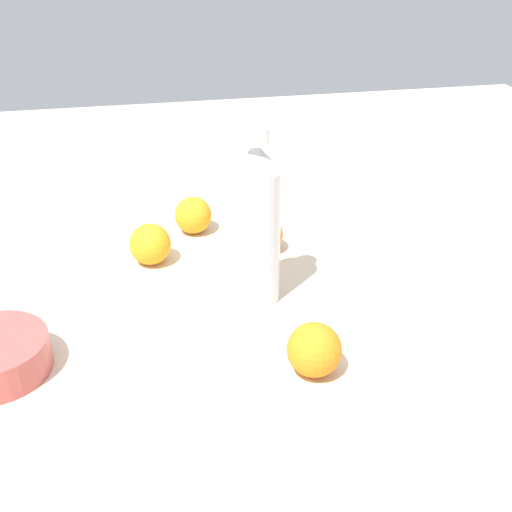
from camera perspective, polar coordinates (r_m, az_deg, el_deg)
ground_plane at (r=1.13m, az=-1.18°, el=-2.82°), size 2.40×2.40×0.00m
water_bottle at (r=1.04m, az=0.00°, el=2.93°), size 0.08×0.08×0.30m
orange_0 at (r=1.23m, az=0.80°, el=1.91°), size 0.07×0.07×0.07m
orange_1 at (r=1.21m, az=-9.33°, el=1.04°), size 0.08×0.08×0.08m
orange_2 at (r=0.92m, az=5.17°, el=-8.25°), size 0.08×0.08×0.08m
orange_3 at (r=1.31m, az=-5.57°, el=3.61°), size 0.08×0.08×0.08m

